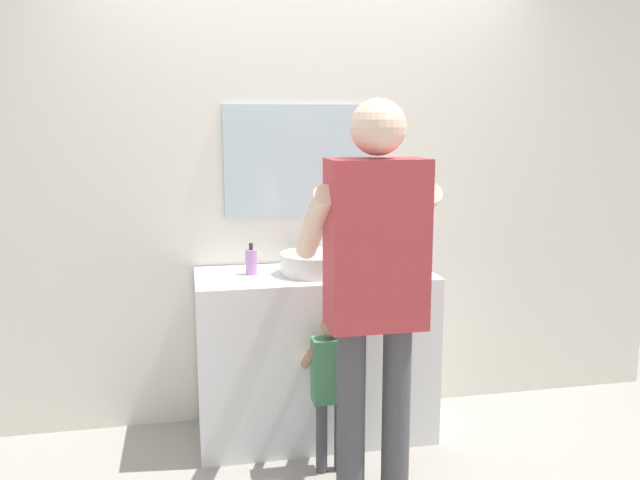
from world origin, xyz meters
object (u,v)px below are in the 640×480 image
toothbrush_cup (380,259)px  adult_parent (375,269)px  soap_bottle (251,262)px  child_toddler (331,379)px

toothbrush_cup → adult_parent: size_ratio=0.12×
soap_bottle → adult_parent: 0.86m
child_toddler → adult_parent: size_ratio=0.44×
toothbrush_cup → child_toddler: size_ratio=0.26×
toothbrush_cup → child_toddler: (-0.37, -0.44, -0.48)m
toothbrush_cup → child_toddler: toothbrush_cup is taller
soap_bottle → child_toddler: 0.73m
soap_bottle → adult_parent: (0.45, -0.72, 0.10)m
toothbrush_cup → soap_bottle: bearing=-179.7°
child_toddler → adult_parent: adult_parent is taller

